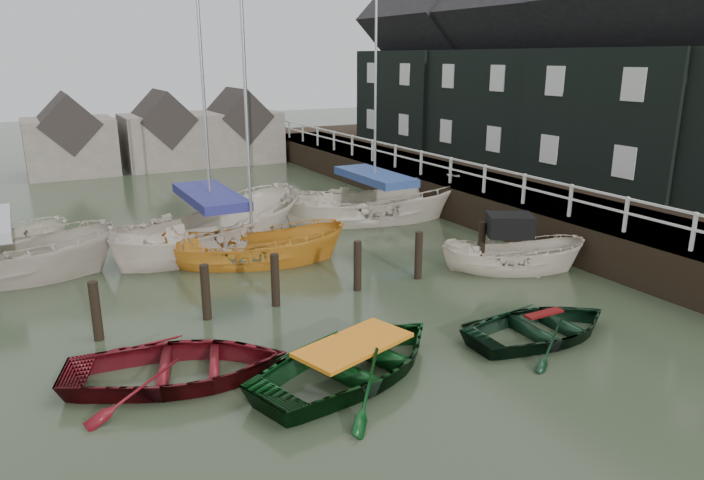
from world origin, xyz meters
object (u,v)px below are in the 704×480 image
rowboat_dkgreen (542,337)px  motorboat (511,267)px  rowboat_green (354,376)px  sailboat_c (253,261)px  sailboat_d (374,217)px  sailboat_b (213,245)px  rowboat_red (179,381)px

rowboat_dkgreen → motorboat: size_ratio=0.86×
rowboat_green → rowboat_dkgreen: 4.69m
rowboat_green → rowboat_dkgreen: rowboat_green is taller
motorboat → rowboat_green: bearing=145.5°
sailboat_c → rowboat_green: bearing=-164.4°
rowboat_dkgreen → sailboat_c: bearing=26.7°
motorboat → sailboat_d: sailboat_d is taller
rowboat_green → motorboat: (7.25, 3.49, 0.10)m
motorboat → sailboat_d: (-0.47, 7.36, -0.04)m
rowboat_dkgreen → motorboat: 4.70m
sailboat_b → sailboat_d: sailboat_d is taller
rowboat_green → sailboat_b: bearing=-17.9°
sailboat_b → sailboat_c: (0.65, -2.15, -0.04)m
sailboat_d → sailboat_c: bearing=128.2°
rowboat_red → rowboat_dkgreen: size_ratio=1.13×
rowboat_green → motorboat: motorboat is taller
rowboat_dkgreen → sailboat_c: (-3.95, 8.43, 0.02)m
rowboat_green → sailboat_b: (0.06, 10.15, 0.06)m
rowboat_green → rowboat_dkgreen: bearing=-112.9°
rowboat_green → sailboat_d: (6.78, 10.85, 0.06)m
rowboat_red → rowboat_dkgreen: bearing=-87.1°
rowboat_red → sailboat_c: size_ratio=0.40×
rowboat_dkgreen → sailboat_d: bearing=-9.0°
rowboat_green → sailboat_b: 10.15m
rowboat_dkgreen → sailboat_d: 11.48m
rowboat_red → motorboat: bearing=-62.4°
rowboat_red → sailboat_b: bearing=-3.6°
rowboat_red → rowboat_green: rowboat_green is taller
rowboat_green → sailboat_b: size_ratio=0.38×
rowboat_green → motorboat: size_ratio=1.04×
motorboat → sailboat_c: 7.94m
rowboat_dkgreen → motorboat: (2.58, 3.92, 0.10)m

